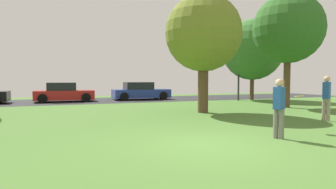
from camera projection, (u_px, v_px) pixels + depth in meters
name	position (u px, v px, depth m)	size (l,w,h in m)	color
ground_plane	(206.00, 145.00, 7.09)	(44.00, 44.00, 0.00)	#47702D
road_strip	(107.00, 100.00, 21.99)	(44.00, 6.40, 0.01)	#28282B
maple_tree_near	(252.00, 50.00, 22.23)	(4.76, 4.76, 6.33)	brown
maple_tree_far	(288.00, 29.00, 16.12)	(3.97, 3.97, 6.53)	brown
oak_tree_right	(203.00, 34.00, 13.70)	(3.74, 3.74, 5.76)	brown
person_thrower	(326.00, 96.00, 11.04)	(0.38, 0.33, 1.77)	gray
person_catcher	(279.00, 106.00, 7.78)	(0.38, 0.33, 1.66)	slate
frisbee_disc	(299.00, 96.00, 8.89)	(0.32, 0.32, 0.06)	yellow
parked_car_red	(64.00, 93.00, 20.61)	(4.11, 2.04, 1.40)	#B21E1E
parked_car_blue	(140.00, 92.00, 22.80)	(4.53, 2.08, 1.40)	#233893
street_lamp_post	(239.00, 71.00, 21.76)	(0.14, 0.14, 4.50)	#2D2D33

